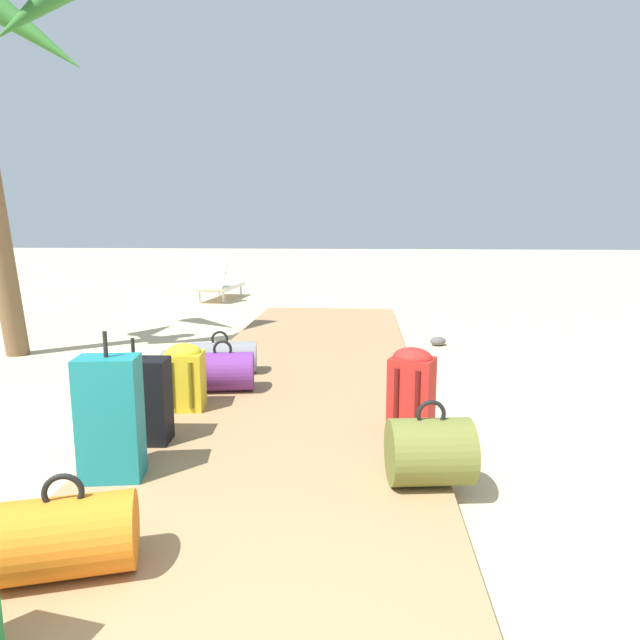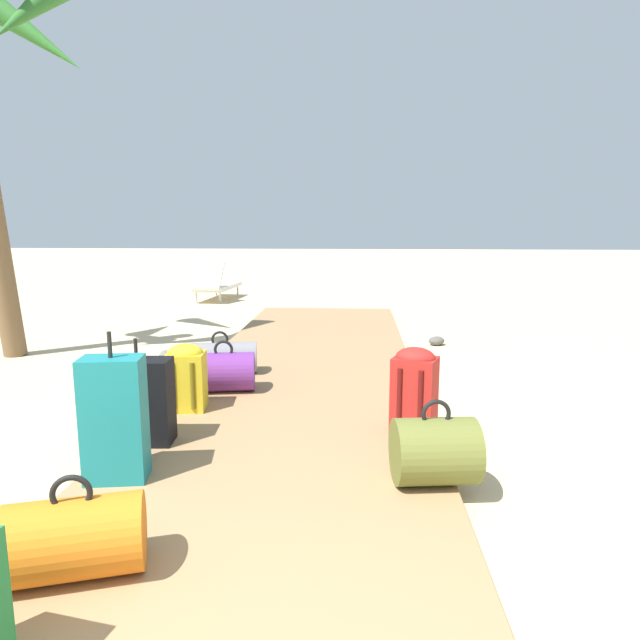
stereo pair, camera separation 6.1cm
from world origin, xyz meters
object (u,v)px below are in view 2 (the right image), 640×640
object	(u,v)px
duffel_bag_olive	(435,451)
duffel_bag_purple	(224,372)
duffel_bag_orange	(75,538)
lounge_chair	(215,284)
backpack_red	(414,389)
duffel_bag_grey	(220,358)
suitcase_teal	(114,419)
backpack_yellow	(186,375)
suitcase_black	(139,401)

from	to	relation	value
duffel_bag_olive	duffel_bag_purple	distance (m)	2.27
duffel_bag_orange	lounge_chair	size ratio (longest dim) A/B	0.39
backpack_red	duffel_bag_grey	size ratio (longest dim) A/B	0.82
suitcase_teal	duffel_bag_grey	world-z (taller)	suitcase_teal
duffel_bag_grey	duffel_bag_purple	distance (m)	0.59
duffel_bag_grey	backpack_red	bearing A→B (deg)	-40.42
suitcase_teal	backpack_yellow	size ratio (longest dim) A/B	1.64
duffel_bag_olive	backpack_red	size ratio (longest dim) A/B	0.82
duffel_bag_grey	suitcase_black	bearing A→B (deg)	-93.44
duffel_bag_olive	duffel_bag_purple	xyz separation A→B (m)	(-1.57, 1.64, -0.02)
duffel_bag_olive	duffel_bag_purple	bearing A→B (deg)	133.86
suitcase_teal	suitcase_black	size ratio (longest dim) A/B	1.21
duffel_bag_olive	backpack_red	xyz separation A→B (m)	(-0.04, 0.75, 0.13)
backpack_yellow	lounge_chair	bearing A→B (deg)	102.59
duffel_bag_grey	duffel_bag_olive	bearing A→B (deg)	-51.62
duffel_bag_orange	backpack_yellow	size ratio (longest dim) A/B	1.19
duffel_bag_olive	suitcase_teal	xyz separation A→B (m)	(-1.78, -0.07, 0.17)
backpack_red	duffel_bag_purple	bearing A→B (deg)	150.00
suitcase_black	duffel_bag_purple	xyz separation A→B (m)	(0.28, 1.18, -0.11)
suitcase_teal	lounge_chair	distance (m)	8.15
duffel_bag_purple	suitcase_black	bearing A→B (deg)	-103.27
suitcase_black	duffel_bag_purple	world-z (taller)	suitcase_black
duffel_bag_orange	duffel_bag_purple	distance (m)	2.58
duffel_bag_purple	lounge_chair	world-z (taller)	lounge_chair
suitcase_teal	backpack_red	distance (m)	1.92
duffel_bag_olive	suitcase_teal	bearing A→B (deg)	-177.67
suitcase_teal	lounge_chair	xyz separation A→B (m)	(-1.49, 8.01, -0.10)
backpack_red	duffel_bag_grey	world-z (taller)	backpack_red
duffel_bag_purple	duffel_bag_orange	bearing A→B (deg)	-89.93
suitcase_teal	backpack_red	bearing A→B (deg)	25.45
backpack_red	duffel_bag_olive	bearing A→B (deg)	-86.85
suitcase_teal	suitcase_black	distance (m)	0.54
duffel_bag_olive	duffel_bag_grey	xyz separation A→B (m)	(-1.75, 2.21, -0.03)
duffel_bag_olive	suitcase_black	world-z (taller)	suitcase_black
duffel_bag_orange	backpack_yellow	world-z (taller)	backpack_yellow
duffel_bag_orange	backpack_red	size ratio (longest dim) A/B	1.02
suitcase_teal	suitcase_black	bearing A→B (deg)	98.17
backpack_red	duffel_bag_purple	xyz separation A→B (m)	(-1.53, 0.88, -0.15)
suitcase_black	backpack_yellow	distance (m)	0.69
duffel_bag_orange	duffel_bag_olive	bearing A→B (deg)	30.85
duffel_bag_purple	lounge_chair	size ratio (longest dim) A/B	0.36
suitcase_black	duffel_bag_olive	bearing A→B (deg)	-13.90
duffel_bag_orange	duffel_bag_purple	xyz separation A→B (m)	(-0.00, 2.58, 0.00)
backpack_red	backpack_yellow	xyz separation A→B (m)	(-1.71, 0.39, -0.04)
suitcase_teal	duffel_bag_orange	bearing A→B (deg)	-76.68
backpack_yellow	duffel_bag_olive	bearing A→B (deg)	-33.11
duffel_bag_orange	suitcase_black	distance (m)	1.43
backpack_red	lounge_chair	world-z (taller)	lounge_chair
duffel_bag_purple	duffel_bag_olive	bearing A→B (deg)	-46.14
duffel_bag_purple	lounge_chair	distance (m)	6.52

